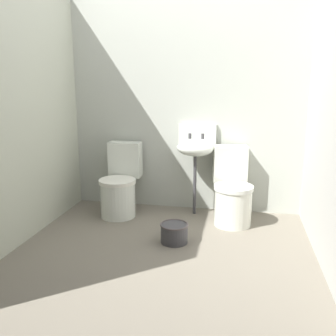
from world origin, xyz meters
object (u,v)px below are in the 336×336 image
object	(u,v)px
toilet_left	(120,186)
bucket	(174,233)
toilet_right	(232,192)
sink	(196,147)

from	to	relation	value
toilet_left	bucket	xyz separation A→B (m)	(0.73, -0.63, -0.23)
toilet_right	bucket	distance (m)	0.84
toilet_right	toilet_left	bearing A→B (deg)	-10.41
bucket	sink	bearing A→B (deg)	84.11
sink	toilet_right	bearing A→B (deg)	-24.40
sink	bucket	bearing A→B (deg)	-95.89
toilet_left	sink	xyz separation A→B (m)	(0.81, 0.19, 0.43)
toilet_right	bucket	bearing A→B (deg)	41.34
toilet_left	bucket	distance (m)	0.99
toilet_right	bucket	size ratio (longest dim) A/B	2.93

